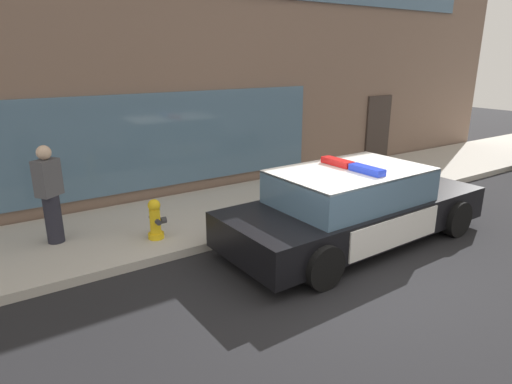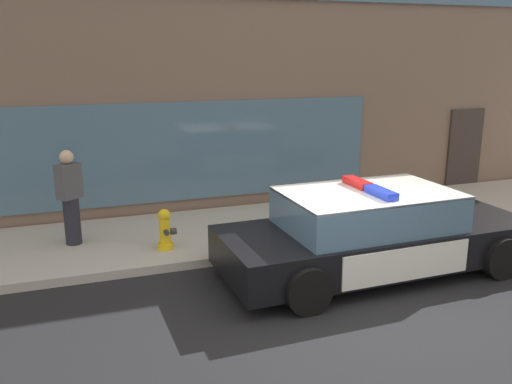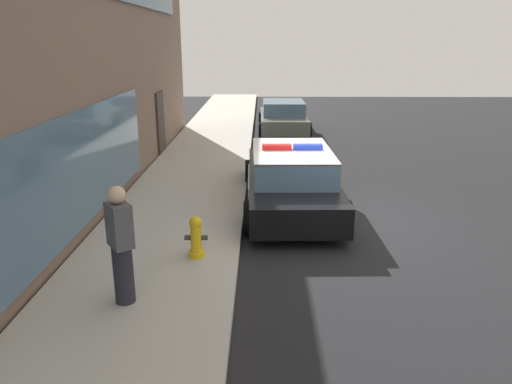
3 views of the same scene
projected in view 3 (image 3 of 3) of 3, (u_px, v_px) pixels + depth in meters
ground at (335, 226)px, 10.12m from camera, size 48.00×48.00×0.00m
sidewalk at (173, 222)px, 10.14m from camera, size 48.00×2.91×0.15m
police_cruiser at (291, 178)px, 11.14m from camera, size 5.19×2.22×1.49m
fire_hydrant at (196, 237)px, 8.27m from camera, size 0.34×0.39×0.73m
car_down_street at (283, 117)px, 20.23m from camera, size 4.23×2.07×1.29m
pedestrian_on_sidewalk at (121, 245)px, 6.68m from camera, size 0.48×0.45×1.71m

